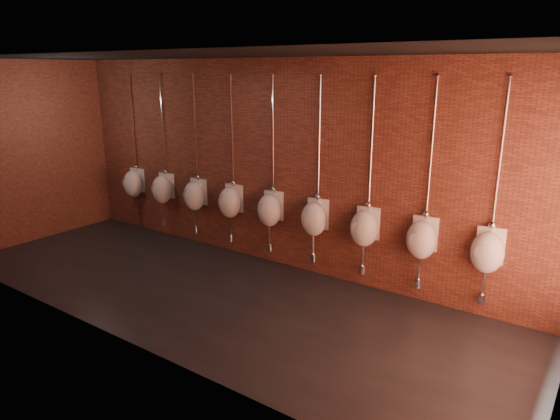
{
  "coord_description": "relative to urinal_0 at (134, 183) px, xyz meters",
  "views": [
    {
      "loc": [
        4.44,
        -4.69,
        3.03
      ],
      "look_at": [
        0.52,
        0.9,
        1.1
      ],
      "focal_mm": 32.0,
      "sensor_mm": 36.0,
      "label": 1
    }
  ],
  "objects": [
    {
      "name": "ground",
      "position": [
        3.24,
        -1.36,
        -0.92
      ],
      "size": [
        8.5,
        8.5,
        0.0
      ],
      "primitive_type": "plane",
      "color": "black",
      "rests_on": "ground"
    },
    {
      "name": "room_shell",
      "position": [
        3.24,
        -1.36,
        1.09
      ],
      "size": [
        8.54,
        3.04,
        3.22
      ],
      "color": "black",
      "rests_on": "ground"
    },
    {
      "name": "urinal_0",
      "position": [
        0.0,
        0.0,
        0.0
      ],
      "size": [
        0.45,
        0.41,
        2.72
      ],
      "color": "white",
      "rests_on": "ground"
    },
    {
      "name": "urinal_1",
      "position": [
        0.81,
        0.0,
        0.0
      ],
      "size": [
        0.45,
        0.41,
        2.72
      ],
      "color": "white",
      "rests_on": "ground"
    },
    {
      "name": "urinal_2",
      "position": [
        1.62,
        0.0,
        0.0
      ],
      "size": [
        0.45,
        0.41,
        2.72
      ],
      "color": "white",
      "rests_on": "ground"
    },
    {
      "name": "urinal_3",
      "position": [
        2.44,
        0.0,
        0.0
      ],
      "size": [
        0.45,
        0.41,
        2.72
      ],
      "color": "white",
      "rests_on": "ground"
    },
    {
      "name": "urinal_4",
      "position": [
        3.25,
        0.0,
        0.0
      ],
      "size": [
        0.45,
        0.41,
        2.72
      ],
      "color": "white",
      "rests_on": "ground"
    },
    {
      "name": "urinal_5",
      "position": [
        4.06,
        0.0,
        0.0
      ],
      "size": [
        0.45,
        0.41,
        2.72
      ],
      "color": "white",
      "rests_on": "ground"
    },
    {
      "name": "urinal_6",
      "position": [
        4.87,
        0.0,
        0.0
      ],
      "size": [
        0.45,
        0.41,
        2.72
      ],
      "color": "white",
      "rests_on": "ground"
    },
    {
      "name": "urinal_7",
      "position": [
        5.68,
        0.0,
        0.0
      ],
      "size": [
        0.45,
        0.41,
        2.72
      ],
      "color": "white",
      "rests_on": "ground"
    },
    {
      "name": "urinal_8",
      "position": [
        6.49,
        0.0,
        0.0
      ],
      "size": [
        0.45,
        0.41,
        2.72
      ],
      "color": "white",
      "rests_on": "ground"
    }
  ]
}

